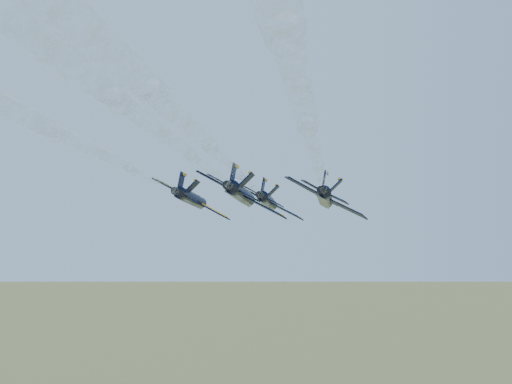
{
  "coord_description": "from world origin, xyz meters",
  "views": [
    {
      "loc": [
        0.42,
        -94.34,
        87.99
      ],
      "look_at": [
        0.58,
        3.87,
        93.09
      ],
      "focal_mm": 45.0,
      "sensor_mm": 36.0,
      "label": 1
    }
  ],
  "objects_px": {
    "jet_left": "(192,198)",
    "jet_right": "(326,198)",
    "jet_lead": "(268,201)",
    "jet_slot": "(242,194)"
  },
  "relations": [
    {
      "from": "jet_left",
      "to": "jet_slot",
      "type": "distance_m",
      "value": 15.09
    },
    {
      "from": "jet_lead",
      "to": "jet_left",
      "type": "xyz_separation_m",
      "value": [
        -11.85,
        -11.07,
        0.0
      ]
    },
    {
      "from": "jet_left",
      "to": "jet_right",
      "type": "xyz_separation_m",
      "value": [
        20.15,
        -2.53,
        0.0
      ]
    },
    {
      "from": "jet_lead",
      "to": "jet_right",
      "type": "height_order",
      "value": "same"
    },
    {
      "from": "jet_right",
      "to": "jet_slot",
      "type": "bearing_deg",
      "value": -130.93
    },
    {
      "from": "jet_lead",
      "to": "jet_slot",
      "type": "distance_m",
      "value": 24.28
    },
    {
      "from": "jet_slot",
      "to": "jet_lead",
      "type": "bearing_deg",
      "value": 89.52
    },
    {
      "from": "jet_lead",
      "to": "jet_slot",
      "type": "bearing_deg",
      "value": -90.48
    },
    {
      "from": "jet_lead",
      "to": "jet_left",
      "type": "distance_m",
      "value": 16.22
    },
    {
      "from": "jet_lead",
      "to": "jet_slot",
      "type": "height_order",
      "value": "same"
    }
  ]
}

